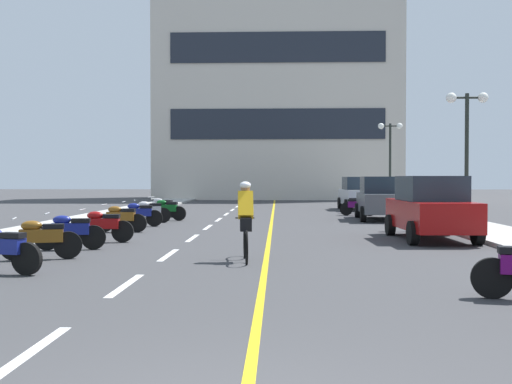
{
  "coord_description": "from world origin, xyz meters",
  "views": [
    {
      "loc": [
        0.5,
        -4.11,
        1.77
      ],
      "look_at": [
        -0.41,
        21.72,
        1.18
      ],
      "focal_mm": 43.7,
      "sensor_mm": 36.0,
      "label": 1
    }
  ],
  "objects_px": {
    "motorcycle_5": "(102,225)",
    "motorcycle_12": "(359,204)",
    "motorcycle_2": "(0,248)",
    "motorcycle_9": "(166,209)",
    "motorcycle_6": "(120,218)",
    "parked_car_near": "(431,208)",
    "parked_car_far": "(359,193)",
    "motorcycle_10": "(162,207)",
    "cyclist_rider": "(246,219)",
    "street_lamp_mid": "(467,127)",
    "motorcycle_11": "(358,206)",
    "street_lamp_far": "(390,145)",
    "motorcycle_4": "(70,231)",
    "motorcycle_8": "(149,211)",
    "parked_car_mid": "(381,198)",
    "motorcycle_7": "(139,214)",
    "motorcycle_3": "(41,238)"
  },
  "relations": [
    {
      "from": "parked_car_far",
      "to": "motorcycle_6",
      "type": "xyz_separation_m",
      "value": [
        -9.55,
        -14.43,
        -0.44
      ]
    },
    {
      "from": "street_lamp_far",
      "to": "parked_car_far",
      "type": "height_order",
      "value": "street_lamp_far"
    },
    {
      "from": "parked_car_near",
      "to": "motorcycle_3",
      "type": "height_order",
      "value": "parked_car_near"
    },
    {
      "from": "motorcycle_2",
      "to": "cyclist_rider",
      "type": "height_order",
      "value": "cyclist_rider"
    },
    {
      "from": "motorcycle_8",
      "to": "motorcycle_9",
      "type": "relative_size",
      "value": 0.97
    },
    {
      "from": "street_lamp_mid",
      "to": "motorcycle_7",
      "type": "xyz_separation_m",
      "value": [
        -11.66,
        0.29,
        -3.08
      ]
    },
    {
      "from": "parked_car_mid",
      "to": "motorcycle_3",
      "type": "relative_size",
      "value": 2.57
    },
    {
      "from": "parked_car_far",
      "to": "motorcycle_4",
      "type": "bearing_deg",
      "value": -116.2
    },
    {
      "from": "motorcycle_9",
      "to": "motorcycle_12",
      "type": "xyz_separation_m",
      "value": [
        8.62,
        5.16,
        0.0
      ]
    },
    {
      "from": "street_lamp_far",
      "to": "motorcycle_3",
      "type": "height_order",
      "value": "street_lamp_far"
    },
    {
      "from": "motorcycle_9",
      "to": "motorcycle_12",
      "type": "bearing_deg",
      "value": 30.91
    },
    {
      "from": "parked_car_far",
      "to": "motorcycle_5",
      "type": "distance_m",
      "value": 19.89
    },
    {
      "from": "motorcycle_4",
      "to": "cyclist_rider",
      "type": "relative_size",
      "value": 0.96
    },
    {
      "from": "parked_car_far",
      "to": "motorcycle_12",
      "type": "xyz_separation_m",
      "value": [
        -0.46,
        -3.69,
        -0.44
      ]
    },
    {
      "from": "parked_car_mid",
      "to": "motorcycle_5",
      "type": "height_order",
      "value": "parked_car_mid"
    },
    {
      "from": "motorcycle_5",
      "to": "motorcycle_12",
      "type": "height_order",
      "value": "same"
    },
    {
      "from": "parked_car_near",
      "to": "motorcycle_12",
      "type": "distance_m",
      "value": 12.89
    },
    {
      "from": "motorcycle_2",
      "to": "motorcycle_7",
      "type": "height_order",
      "value": "same"
    },
    {
      "from": "motorcycle_3",
      "to": "motorcycle_11",
      "type": "xyz_separation_m",
      "value": [
        8.86,
        15.92,
        0.0
      ]
    },
    {
      "from": "parked_car_far",
      "to": "motorcycle_7",
      "type": "height_order",
      "value": "parked_car_far"
    },
    {
      "from": "motorcycle_2",
      "to": "motorcycle_11",
      "type": "bearing_deg",
      "value": 63.72
    },
    {
      "from": "parked_car_mid",
      "to": "parked_car_far",
      "type": "xyz_separation_m",
      "value": [
        0.12,
        8.13,
        0.0
      ]
    },
    {
      "from": "motorcycle_12",
      "to": "motorcycle_11",
      "type": "bearing_deg",
      "value": -98.6
    },
    {
      "from": "parked_car_far",
      "to": "motorcycle_10",
      "type": "relative_size",
      "value": 2.56
    },
    {
      "from": "motorcycle_4",
      "to": "motorcycle_5",
      "type": "height_order",
      "value": "same"
    },
    {
      "from": "motorcycle_5",
      "to": "motorcycle_6",
      "type": "distance_m",
      "value": 3.18
    },
    {
      "from": "motorcycle_7",
      "to": "motorcycle_9",
      "type": "xyz_separation_m",
      "value": [
        0.41,
        3.21,
        0.0
      ]
    },
    {
      "from": "motorcycle_2",
      "to": "motorcycle_12",
      "type": "distance_m",
      "value": 21.52
    },
    {
      "from": "motorcycle_9",
      "to": "motorcycle_2",
      "type": "bearing_deg",
      "value": -91.85
    },
    {
      "from": "parked_car_mid",
      "to": "motorcycle_11",
      "type": "relative_size",
      "value": 2.58
    },
    {
      "from": "parked_car_far",
      "to": "motorcycle_12",
      "type": "relative_size",
      "value": 2.51
    },
    {
      "from": "parked_car_mid",
      "to": "motorcycle_9",
      "type": "height_order",
      "value": "parked_car_mid"
    },
    {
      "from": "motorcycle_3",
      "to": "motorcycle_5",
      "type": "bearing_deg",
      "value": 85.15
    },
    {
      "from": "parked_car_near",
      "to": "motorcycle_12",
      "type": "height_order",
      "value": "parked_car_near"
    },
    {
      "from": "motorcycle_4",
      "to": "motorcycle_5",
      "type": "bearing_deg",
      "value": 80.94
    },
    {
      "from": "motorcycle_3",
      "to": "motorcycle_9",
      "type": "distance_m",
      "value": 12.35
    },
    {
      "from": "motorcycle_6",
      "to": "motorcycle_9",
      "type": "distance_m",
      "value": 5.6
    },
    {
      "from": "motorcycle_2",
      "to": "motorcycle_10",
      "type": "xyz_separation_m",
      "value": [
        -0.11,
        16.51,
        0.0
      ]
    },
    {
      "from": "street_lamp_far",
      "to": "cyclist_rider",
      "type": "relative_size",
      "value": 2.79
    },
    {
      "from": "motorcycle_2",
      "to": "motorcycle_10",
      "type": "bearing_deg",
      "value": 90.37
    },
    {
      "from": "street_lamp_far",
      "to": "motorcycle_8",
      "type": "height_order",
      "value": "street_lamp_far"
    },
    {
      "from": "street_lamp_mid",
      "to": "motorcycle_11",
      "type": "bearing_deg",
      "value": 112.05
    },
    {
      "from": "motorcycle_2",
      "to": "motorcycle_5",
      "type": "height_order",
      "value": "same"
    },
    {
      "from": "motorcycle_9",
      "to": "cyclist_rider",
      "type": "xyz_separation_m",
      "value": [
        3.95,
        -12.39,
        0.41
      ]
    },
    {
      "from": "motorcycle_4",
      "to": "motorcycle_7",
      "type": "height_order",
      "value": "same"
    },
    {
      "from": "street_lamp_mid",
      "to": "motorcycle_8",
      "type": "xyz_separation_m",
      "value": [
        -11.66,
        2.02,
        -3.08
      ]
    },
    {
      "from": "street_lamp_far",
      "to": "motorcycle_9",
      "type": "bearing_deg",
      "value": -133.48
    },
    {
      "from": "parked_car_mid",
      "to": "parked_car_far",
      "type": "distance_m",
      "value": 8.14
    },
    {
      "from": "motorcycle_9",
      "to": "motorcycle_6",
      "type": "bearing_deg",
      "value": -94.85
    },
    {
      "from": "parked_car_mid",
      "to": "motorcycle_4",
      "type": "relative_size",
      "value": 2.53
    }
  ]
}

